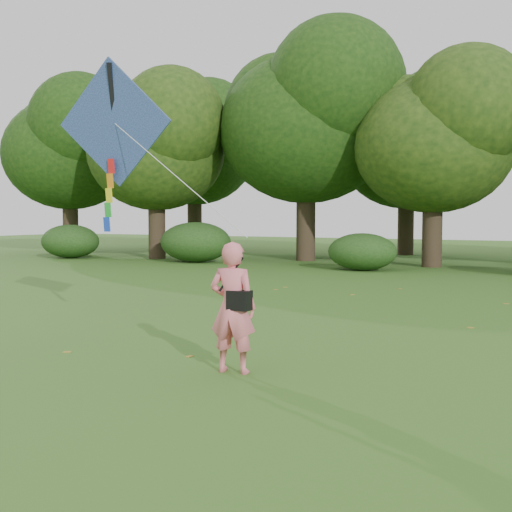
% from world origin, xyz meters
% --- Properties ---
extents(ground, '(100.00, 100.00, 0.00)m').
position_xyz_m(ground, '(0.00, 0.00, 0.00)').
color(ground, '#265114').
rests_on(ground, ground).
extents(man_kite_flyer, '(0.69, 0.51, 1.76)m').
position_xyz_m(man_kite_flyer, '(-0.52, 0.95, 0.88)').
color(man_kite_flyer, '#EA6E7A').
rests_on(man_kite_flyer, ground).
extents(crossbody_bag, '(0.43, 0.20, 0.70)m').
position_xyz_m(crossbody_bag, '(-0.41, 0.92, 0.99)').
color(crossbody_bag, black).
rests_on(crossbody_bag, ground).
extents(flying_kite, '(4.69, 1.97, 3.04)m').
position_xyz_m(flying_kite, '(-3.84, 2.56, 3.68)').
color(flying_kite, '#2666A4').
rests_on(flying_kite, ground).
extents(shrub_band, '(39.15, 3.22, 1.88)m').
position_xyz_m(shrub_band, '(-0.72, 17.60, 0.86)').
color(shrub_band, '#264919').
rests_on(shrub_band, ground).
extents(fallen_leaves, '(6.91, 14.77, 0.01)m').
position_xyz_m(fallen_leaves, '(-1.96, 5.53, 0.01)').
color(fallen_leaves, olive).
rests_on(fallen_leaves, ground).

